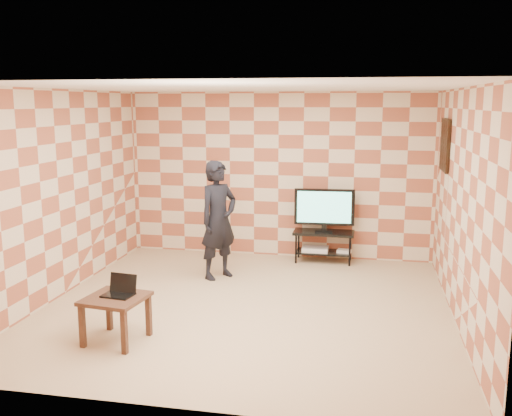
# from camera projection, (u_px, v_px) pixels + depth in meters

# --- Properties ---
(floor) EXTENTS (5.00, 5.00, 0.00)m
(floor) POSITION_uv_depth(u_px,v_px,m) (247.00, 306.00, 7.18)
(floor) COLOR tan
(floor) RESTS_ON ground
(wall_back) EXTENTS (5.00, 0.02, 2.70)m
(wall_back) POSITION_uv_depth(u_px,v_px,m) (278.00, 175.00, 9.34)
(wall_back) COLOR beige
(wall_back) RESTS_ON ground
(wall_front) EXTENTS (5.00, 0.02, 2.70)m
(wall_front) POSITION_uv_depth(u_px,v_px,m) (181.00, 253.00, 4.52)
(wall_front) COLOR beige
(wall_front) RESTS_ON ground
(wall_left) EXTENTS (0.02, 5.00, 2.70)m
(wall_left) POSITION_uv_depth(u_px,v_px,m) (59.00, 194.00, 7.41)
(wall_left) COLOR beige
(wall_left) RESTS_ON ground
(wall_right) EXTENTS (0.02, 5.00, 2.70)m
(wall_right) POSITION_uv_depth(u_px,v_px,m) (462.00, 208.00, 6.46)
(wall_right) COLOR beige
(wall_right) RESTS_ON ground
(ceiling) EXTENTS (5.00, 5.00, 0.02)m
(ceiling) POSITION_uv_depth(u_px,v_px,m) (246.00, 87.00, 6.69)
(ceiling) COLOR white
(ceiling) RESTS_ON wall_back
(wall_art) EXTENTS (0.04, 0.72, 0.72)m
(wall_art) POSITION_uv_depth(u_px,v_px,m) (445.00, 145.00, 7.85)
(wall_art) COLOR black
(wall_art) RESTS_ON wall_right
(tv_stand) EXTENTS (0.96, 0.43, 0.50)m
(tv_stand) POSITION_uv_depth(u_px,v_px,m) (324.00, 240.00, 9.12)
(tv_stand) COLOR black
(tv_stand) RESTS_ON floor
(tv) EXTENTS (0.95, 0.19, 0.69)m
(tv) POSITION_uv_depth(u_px,v_px,m) (324.00, 208.00, 9.02)
(tv) COLOR black
(tv) RESTS_ON tv_stand
(dvd_player) EXTENTS (0.41, 0.30, 0.07)m
(dvd_player) POSITION_uv_depth(u_px,v_px,m) (315.00, 249.00, 9.15)
(dvd_player) COLOR silver
(dvd_player) RESTS_ON tv_stand
(game_console) EXTENTS (0.24, 0.19, 0.05)m
(game_console) POSITION_uv_depth(u_px,v_px,m) (344.00, 251.00, 9.06)
(game_console) COLOR silver
(game_console) RESTS_ON tv_stand
(side_table) EXTENTS (0.67, 0.67, 0.50)m
(side_table) POSITION_uv_depth(u_px,v_px,m) (116.00, 305.00, 6.05)
(side_table) COLOR #361D11
(side_table) RESTS_ON floor
(laptop) EXTENTS (0.35, 0.29, 0.21)m
(laptop) POSITION_uv_depth(u_px,v_px,m) (120.00, 290.00, 6.09)
(laptop) COLOR black
(laptop) RESTS_ON side_table
(person) EXTENTS (0.70, 0.75, 1.72)m
(person) POSITION_uv_depth(u_px,v_px,m) (218.00, 220.00, 8.22)
(person) COLOR black
(person) RESTS_ON floor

